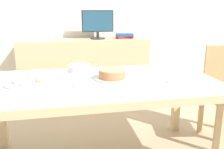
# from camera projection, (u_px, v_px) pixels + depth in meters

# --- Properties ---
(wall_back) EXTENTS (8.00, 0.10, 2.60)m
(wall_back) POSITION_uv_depth(u_px,v_px,m) (81.00, 8.00, 3.51)
(wall_back) COLOR silver
(wall_back) RESTS_ON ground
(dining_table) EXTENTS (1.88, 0.92, 0.73)m
(dining_table) POSITION_uv_depth(u_px,v_px,m) (100.00, 89.00, 2.04)
(dining_table) COLOR silver
(dining_table) RESTS_ON ground
(sideboard) EXTENTS (1.71, 0.44, 0.89)m
(sideboard) POSITION_uv_depth(u_px,v_px,m) (85.00, 71.00, 3.45)
(sideboard) COLOR #D1B284
(sideboard) RESTS_ON ground
(computer_monitor) EXTENTS (0.42, 0.20, 0.38)m
(computer_monitor) POSITION_uv_depth(u_px,v_px,m) (98.00, 25.00, 3.32)
(computer_monitor) COLOR #262628
(computer_monitor) RESTS_ON sideboard
(book_stack) EXTENTS (0.26, 0.19, 0.06)m
(book_stack) POSITION_uv_depth(u_px,v_px,m) (124.00, 36.00, 3.43)
(book_stack) COLOR maroon
(book_stack) RESTS_ON sideboard
(cake_chocolate_round) EXTENTS (0.28, 0.28, 0.08)m
(cake_chocolate_round) POSITION_uv_depth(u_px,v_px,m) (112.00, 75.00, 2.02)
(cake_chocolate_round) COLOR silver
(cake_chocolate_round) RESTS_ON dining_table
(pastry_platter) EXTENTS (0.36, 0.36, 0.04)m
(pastry_platter) POSITION_uv_depth(u_px,v_px,m) (28.00, 82.00, 1.91)
(pastry_platter) COLOR silver
(pastry_platter) RESTS_ON dining_table
(plate_stack) EXTENTS (0.21, 0.21, 0.06)m
(plate_stack) POSITION_uv_depth(u_px,v_px,m) (80.00, 68.00, 2.27)
(plate_stack) COLOR silver
(plate_stack) RESTS_ON dining_table
(tealight_near_cakes) EXTENTS (0.04, 0.04, 0.04)m
(tealight_near_cakes) POSITION_uv_depth(u_px,v_px,m) (75.00, 85.00, 1.83)
(tealight_near_cakes) COLOR silver
(tealight_near_cakes) RESTS_ON dining_table
(tealight_right_edge) EXTENTS (0.04, 0.04, 0.04)m
(tealight_right_edge) POSITION_uv_depth(u_px,v_px,m) (169.00, 82.00, 1.92)
(tealight_right_edge) COLOR silver
(tealight_right_edge) RESTS_ON dining_table
(tealight_left_edge) EXTENTS (0.04, 0.04, 0.04)m
(tealight_left_edge) POSITION_uv_depth(u_px,v_px,m) (142.00, 68.00, 2.36)
(tealight_left_edge) COLOR silver
(tealight_left_edge) RESTS_ON dining_table
(tealight_near_front) EXTENTS (0.04, 0.04, 0.04)m
(tealight_near_front) POSITION_uv_depth(u_px,v_px,m) (53.00, 74.00, 2.15)
(tealight_near_front) COLOR silver
(tealight_near_front) RESTS_ON dining_table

